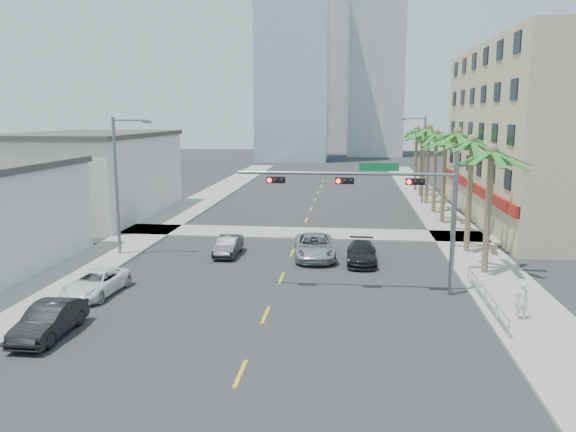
# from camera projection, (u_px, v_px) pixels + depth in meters

# --- Properties ---
(ground) EXTENTS (260.00, 260.00, 0.00)m
(ground) POSITION_uv_depth(u_px,v_px,m) (250.00, 350.00, 22.03)
(ground) COLOR #262628
(ground) RESTS_ON ground
(sidewalk_right) EXTENTS (4.00, 120.00, 0.15)m
(sidewalk_right) POSITION_uv_depth(u_px,v_px,m) (464.00, 243.00, 40.28)
(sidewalk_right) COLOR gray
(sidewalk_right) RESTS_ON ground
(sidewalk_left) EXTENTS (4.00, 120.00, 0.15)m
(sidewalk_left) POSITION_uv_depth(u_px,v_px,m) (142.00, 235.00, 42.89)
(sidewalk_left) COLOR gray
(sidewalk_left) RESTS_ON ground
(sidewalk_cross) EXTENTS (80.00, 4.00, 0.15)m
(sidewalk_cross) POSITION_uv_depth(u_px,v_px,m) (300.00, 233.00, 43.54)
(sidewalk_cross) COLOR gray
(sidewalk_cross) RESTS_ON ground
(building_right) EXTENTS (15.25, 28.00, 15.00)m
(building_right) POSITION_uv_depth(u_px,v_px,m) (566.00, 134.00, 47.65)
(building_right) COLOR tan
(building_right) RESTS_ON ground
(building_left_far) EXTENTS (11.00, 18.00, 7.20)m
(building_left_far) POSITION_uv_depth(u_px,v_px,m) (93.00, 177.00, 50.91)
(building_left_far) COLOR beige
(building_left_far) RESTS_ON ground
(tower_far_left) EXTENTS (14.00, 14.00, 48.00)m
(tower_far_left) POSITION_uv_depth(u_px,v_px,m) (293.00, 39.00, 111.57)
(tower_far_left) COLOR #99B2C6
(tower_far_left) RESTS_ON ground
(tower_far_right) EXTENTS (12.00, 12.00, 60.00)m
(tower_far_right) POSITION_uv_depth(u_px,v_px,m) (377.00, 19.00, 123.33)
(tower_far_right) COLOR #ADADB2
(tower_far_right) RESTS_ON ground
(tower_far_center) EXTENTS (16.00, 16.00, 42.00)m
(tower_far_center) POSITION_uv_depth(u_px,v_px,m) (325.00, 67.00, 140.91)
(tower_far_center) COLOR #ADADB2
(tower_far_center) RESTS_ON ground
(traffic_signal_mast) EXTENTS (11.12, 0.54, 7.20)m
(traffic_signal_mast) POSITION_uv_depth(u_px,v_px,m) (390.00, 197.00, 28.29)
(traffic_signal_mast) COLOR slate
(traffic_signal_mast) RESTS_ON ground
(palm_tree_0) EXTENTS (4.80, 4.80, 7.80)m
(palm_tree_0) POSITION_uv_depth(u_px,v_px,m) (492.00, 152.00, 31.25)
(palm_tree_0) COLOR brown
(palm_tree_0) RESTS_ON ground
(palm_tree_1) EXTENTS (4.80, 4.80, 8.16)m
(palm_tree_1) POSITION_uv_depth(u_px,v_px,m) (472.00, 142.00, 36.28)
(palm_tree_1) COLOR brown
(palm_tree_1) RESTS_ON ground
(palm_tree_2) EXTENTS (4.80, 4.80, 8.52)m
(palm_tree_2) POSITION_uv_depth(u_px,v_px,m) (458.00, 134.00, 41.30)
(palm_tree_2) COLOR brown
(palm_tree_2) RESTS_ON ground
(palm_tree_3) EXTENTS (4.80, 4.80, 7.80)m
(palm_tree_3) POSITION_uv_depth(u_px,v_px,m) (446.00, 140.00, 46.51)
(palm_tree_3) COLOR brown
(palm_tree_3) RESTS_ON ground
(palm_tree_4) EXTENTS (4.80, 4.80, 8.16)m
(palm_tree_4) POSITION_uv_depth(u_px,v_px,m) (437.00, 134.00, 51.54)
(palm_tree_4) COLOR brown
(palm_tree_4) RESTS_ON ground
(palm_tree_5) EXTENTS (4.80, 4.80, 8.52)m
(palm_tree_5) POSITION_uv_depth(u_px,v_px,m) (429.00, 129.00, 56.56)
(palm_tree_5) COLOR brown
(palm_tree_5) RESTS_ON ground
(palm_tree_6) EXTENTS (4.80, 4.80, 7.80)m
(palm_tree_6) POSITION_uv_depth(u_px,v_px,m) (422.00, 134.00, 61.77)
(palm_tree_6) COLOR brown
(palm_tree_6) RESTS_ON ground
(palm_tree_7) EXTENTS (4.80, 4.80, 8.16)m
(palm_tree_7) POSITION_uv_depth(u_px,v_px,m) (417.00, 129.00, 66.79)
(palm_tree_7) COLOR brown
(palm_tree_7) RESTS_ON ground
(streetlight_left) EXTENTS (2.55, 0.25, 9.00)m
(streetlight_left) POSITION_uv_depth(u_px,v_px,m) (119.00, 179.00, 36.03)
(streetlight_left) COLOR slate
(streetlight_left) RESTS_ON ground
(streetlight_right) EXTENTS (2.55, 0.25, 9.00)m
(streetlight_right) POSITION_uv_depth(u_px,v_px,m) (422.00, 156.00, 57.11)
(streetlight_right) COLOR slate
(streetlight_right) RESTS_ON ground
(guardrail) EXTENTS (0.08, 8.08, 1.00)m
(guardrail) POSITION_uv_depth(u_px,v_px,m) (486.00, 295.00, 26.66)
(guardrail) COLOR silver
(guardrail) RESTS_ON ground
(car_parked_mid) EXTENTS (1.51, 4.28, 1.41)m
(car_parked_mid) POSITION_uv_depth(u_px,v_px,m) (49.00, 320.00, 23.32)
(car_parked_mid) COLOR black
(car_parked_mid) RESTS_ON ground
(car_parked_far) EXTENTS (2.41, 4.65, 1.25)m
(car_parked_far) POSITION_uv_depth(u_px,v_px,m) (96.00, 283.00, 28.80)
(car_parked_far) COLOR white
(car_parked_far) RESTS_ON ground
(car_lane_left) EXTENTS (1.37, 3.89, 1.28)m
(car_lane_left) POSITION_uv_depth(u_px,v_px,m) (228.00, 246.00, 36.93)
(car_lane_left) COLOR black
(car_lane_left) RESTS_ON ground
(car_lane_center) EXTENTS (3.06, 5.68, 1.51)m
(car_lane_center) POSITION_uv_depth(u_px,v_px,m) (314.00, 247.00, 36.19)
(car_lane_center) COLOR #B7B7BC
(car_lane_center) RESTS_ON ground
(car_lane_right) EXTENTS (1.83, 4.47, 1.29)m
(car_lane_right) POSITION_uv_depth(u_px,v_px,m) (362.00, 253.00, 34.94)
(car_lane_right) COLOR black
(car_lane_right) RESTS_ON ground
(pedestrian) EXTENTS (0.68, 0.50, 1.69)m
(pedestrian) POSITION_uv_depth(u_px,v_px,m) (521.00, 300.00, 24.93)
(pedestrian) COLOR white
(pedestrian) RESTS_ON sidewalk_right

